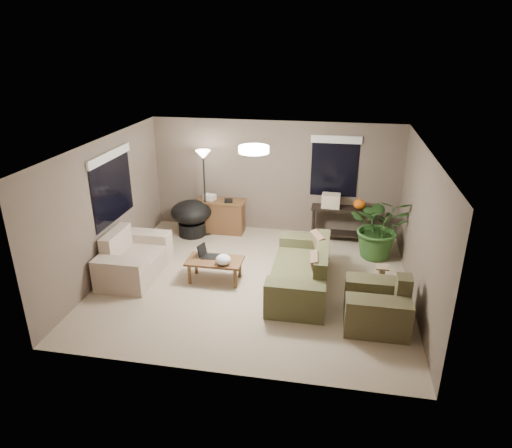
% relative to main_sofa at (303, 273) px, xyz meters
% --- Properties ---
extents(room_shell, '(5.50, 5.50, 5.50)m').
position_rel_main_sofa_xyz_m(room_shell, '(-0.88, 0.08, 0.96)').
color(room_shell, '#BFA88E').
rests_on(room_shell, ground).
extents(main_sofa, '(0.95, 2.20, 0.85)m').
position_rel_main_sofa_xyz_m(main_sofa, '(0.00, 0.00, 0.00)').
color(main_sofa, brown).
rests_on(main_sofa, ground).
extents(throw_pillows, '(0.39, 1.39, 0.47)m').
position_rel_main_sofa_xyz_m(throw_pillows, '(0.26, 0.00, 0.36)').
color(throw_pillows, '#8C7251').
rests_on(throw_pillows, main_sofa).
extents(loveseat, '(0.90, 1.60, 0.85)m').
position_rel_main_sofa_xyz_m(loveseat, '(-3.15, -0.05, 0.00)').
color(loveseat, beige).
rests_on(loveseat, ground).
extents(armchair, '(0.95, 1.00, 0.85)m').
position_rel_main_sofa_xyz_m(armchair, '(1.22, -0.87, 0.00)').
color(armchair, brown).
rests_on(armchair, ground).
extents(coffee_table, '(1.00, 0.55, 0.42)m').
position_rel_main_sofa_xyz_m(coffee_table, '(-1.59, -0.02, 0.06)').
color(coffee_table, brown).
rests_on(coffee_table, ground).
extents(laptop, '(0.41, 0.27, 0.24)m').
position_rel_main_sofa_xyz_m(laptop, '(-1.76, 0.08, 0.19)').
color(laptop, black).
rests_on(laptop, coffee_table).
extents(plastic_bag, '(0.31, 0.29, 0.19)m').
position_rel_main_sofa_xyz_m(plastic_bag, '(-1.39, -0.17, 0.22)').
color(plastic_bag, white).
rests_on(plastic_bag, coffee_table).
extents(desk, '(1.10, 0.50, 0.75)m').
position_rel_main_sofa_xyz_m(desk, '(-2.05, 2.24, 0.08)').
color(desk, brown).
rests_on(desk, ground).
extents(desk_papers, '(0.71, 0.31, 0.12)m').
position_rel_main_sofa_xyz_m(desk_papers, '(-2.21, 2.23, 0.51)').
color(desk_papers, silver).
rests_on(desk_papers, desk).
extents(console_table, '(1.30, 0.40, 0.75)m').
position_rel_main_sofa_xyz_m(console_table, '(0.64, 2.24, 0.14)').
color(console_table, black).
rests_on(console_table, ground).
extents(pumpkin, '(0.32, 0.32, 0.21)m').
position_rel_main_sofa_xyz_m(pumpkin, '(0.99, 2.24, 0.56)').
color(pumpkin, orange).
rests_on(pumpkin, console_table).
extents(cardboard_box, '(0.39, 0.30, 0.29)m').
position_rel_main_sofa_xyz_m(cardboard_box, '(0.39, 2.24, 0.60)').
color(cardboard_box, beige).
rests_on(cardboard_box, console_table).
extents(papasan_chair, '(1.12, 1.12, 0.80)m').
position_rel_main_sofa_xyz_m(papasan_chair, '(-2.64, 1.92, 0.17)').
color(papasan_chair, black).
rests_on(papasan_chair, ground).
extents(floor_lamp, '(0.32, 0.32, 1.91)m').
position_rel_main_sofa_xyz_m(floor_lamp, '(-2.35, 2.06, 1.30)').
color(floor_lamp, black).
rests_on(floor_lamp, ground).
extents(ceiling_fixture, '(0.50, 0.50, 0.10)m').
position_rel_main_sofa_xyz_m(ceiling_fixture, '(-0.88, 0.08, 2.15)').
color(ceiling_fixture, white).
rests_on(ceiling_fixture, room_shell).
extents(houseplant, '(1.19, 1.32, 1.03)m').
position_rel_main_sofa_xyz_m(houseplant, '(1.39, 1.53, 0.22)').
color(houseplant, '#2D5923').
rests_on(houseplant, ground).
extents(cat_scratching_post, '(0.32, 0.32, 0.50)m').
position_rel_main_sofa_xyz_m(cat_scratching_post, '(1.35, 0.11, -0.08)').
color(cat_scratching_post, tan).
rests_on(cat_scratching_post, ground).
extents(window_left, '(0.05, 1.56, 1.33)m').
position_rel_main_sofa_xyz_m(window_left, '(-3.61, 0.38, 1.49)').
color(window_left, black).
rests_on(window_left, room_shell).
extents(window_back, '(1.06, 0.05, 1.33)m').
position_rel_main_sofa_xyz_m(window_back, '(0.42, 2.55, 1.49)').
color(window_back, black).
rests_on(window_back, room_shell).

